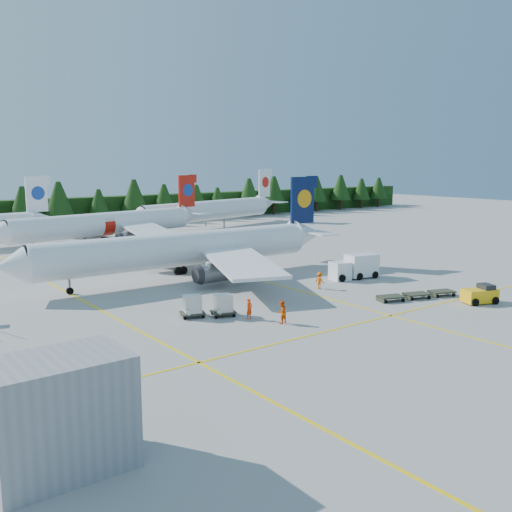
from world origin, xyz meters
TOP-DOWN VIEW (x-y plane):
  - ground at (0.00, 0.00)m, footprint 320.00×320.00m
  - taxi_stripe_a at (-14.00, 20.00)m, footprint 0.25×120.00m
  - taxi_stripe_b at (6.00, 20.00)m, footprint 0.25×120.00m
  - taxi_stripe_cross at (0.00, -6.00)m, footprint 80.00×0.25m
  - treeline_hedge at (0.00, 82.00)m, footprint 220.00×4.00m
  - terminal_building at (-26.00, -14.00)m, footprint 6.00×4.00m
  - airliner_navy at (-1.85, 19.18)m, footprint 39.95×32.86m
  - airliner_red at (2.43, 51.56)m, footprint 38.01×31.04m
  - airliner_far_right at (28.15, 61.01)m, footprint 40.04×12.87m
  - service_truck at (15.50, 7.48)m, footprint 6.12×3.21m
  - baggage_tug at (16.58, -8.18)m, footprint 3.61×2.73m
  - dolly_train at (13.20, -3.29)m, footprint 8.79×3.93m
  - uld_pair at (-7.21, 3.60)m, footprint 4.89×3.51m
  - crew_a at (-4.74, 0.75)m, footprint 0.76×0.59m
  - crew_b at (-3.37, -2.02)m, footprint 1.06×0.89m
  - crew_c at (8.46, 5.84)m, footprint 0.57×0.80m

SIDE VIEW (x-z plane):
  - ground at x=0.00m, z-range 0.00..0.00m
  - taxi_stripe_a at x=-14.00m, z-range 0.00..0.01m
  - taxi_stripe_b at x=6.00m, z-range 0.00..0.01m
  - taxi_stripe_cross at x=0.00m, z-range 0.00..0.01m
  - dolly_train at x=13.20m, z-range 0.39..0.53m
  - baggage_tug at x=16.58m, z-range -0.02..1.70m
  - crew_c at x=8.46m, z-range 0.00..1.83m
  - crew_a at x=-4.74m, z-range 0.00..1.84m
  - crew_b at x=-3.37m, z-range 0.00..1.97m
  - uld_pair at x=-7.21m, z-range 0.28..1.90m
  - service_truck at x=15.50m, z-range -0.01..2.80m
  - terminal_building at x=-26.00m, z-range 0.00..5.20m
  - treeline_hedge at x=0.00m, z-range 0.00..6.00m
  - airliner_red at x=2.43m, z-range -2.21..8.90m
  - airliner_navy at x=-1.85m, z-range -2.32..9.30m
  - airliner_far_right at x=28.15m, z-range -2.21..9.64m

